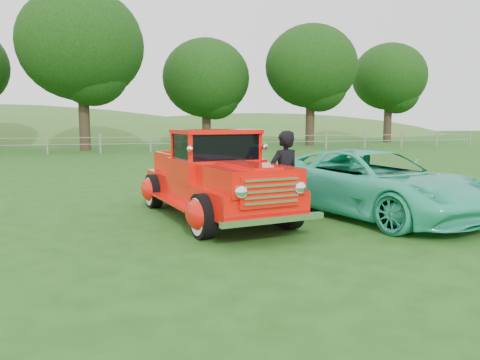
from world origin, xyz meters
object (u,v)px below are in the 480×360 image
object	(u,v)px
tree_near_east	(206,78)
tree_mid_east	(311,67)
tree_far_east	(389,77)
man	(284,178)
red_pickup	(215,179)
teal_sedan	(372,183)
tree_near_west	(81,45)

from	to	relation	value
tree_near_east	tree_mid_east	size ratio (longest dim) A/B	0.88
tree_far_east	man	distance (m)	36.69
red_pickup	tree_mid_east	bearing A→B (deg)	52.40
tree_mid_east	man	xyz separation A→B (m)	(-12.35, -26.41, -5.29)
tree_mid_east	teal_sedan	distance (m)	28.64
tree_near_east	tree_near_west	bearing A→B (deg)	-156.04
tree_far_east	teal_sedan	bearing A→B (deg)	-123.53
tree_near_west	tree_mid_east	bearing A→B (deg)	6.71
tree_mid_east	man	world-z (taller)	tree_mid_east
tree_near_east	tree_far_east	distance (m)	17.04
tree_near_east	man	xyz separation A→B (m)	(-4.35, -28.41, -4.36)
tree_far_east	man	bearing A→B (deg)	-125.98
tree_near_west	tree_mid_east	world-z (taller)	tree_near_west
tree_near_west	teal_sedan	world-z (taller)	tree_near_west
tree_near_west	tree_far_east	xyz separation A→B (m)	(26.00, 5.00, -0.94)
red_pickup	man	xyz separation A→B (m)	(1.13, -0.94, 0.09)
tree_near_west	red_pickup	xyz separation A→B (m)	(3.52, -23.47, -6.00)
tree_mid_east	red_pickup	bearing A→B (deg)	-117.89
man	tree_mid_east	bearing A→B (deg)	-132.09
tree_far_east	red_pickup	world-z (taller)	tree_far_east
tree_far_east	teal_sedan	world-z (taller)	tree_far_east
tree_near_east	red_pickup	bearing A→B (deg)	-101.29
tree_far_east	tree_near_west	bearing A→B (deg)	-169.11
tree_mid_east	teal_sedan	bearing A→B (deg)	-111.53
red_pickup	tree_near_west	bearing A→B (deg)	88.81
tree_far_east	tree_mid_east	bearing A→B (deg)	-161.57
tree_mid_east	tree_far_east	size ratio (longest dim) A/B	1.07
tree_near_east	man	distance (m)	29.07
man	tree_far_east	bearing A→B (deg)	-143.00
man	teal_sedan	bearing A→B (deg)	170.36
tree_near_west	tree_mid_east	distance (m)	17.13
red_pickup	tree_near_east	bearing A→B (deg)	69.01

